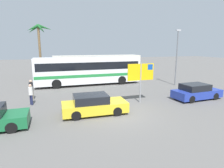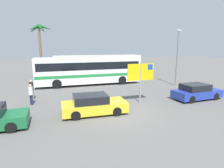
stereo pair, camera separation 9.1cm
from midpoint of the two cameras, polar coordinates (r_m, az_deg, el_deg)
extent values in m
plane|color=#605E5B|center=(12.67, 1.66, -9.13)|extent=(120.00, 120.00, 0.00)
cube|color=white|center=(22.26, -7.20, 4.27)|extent=(11.92, 2.65, 2.90)
cube|color=black|center=(22.20, -7.24, 5.68)|extent=(11.45, 2.68, 0.84)
cube|color=#23843D|center=(22.33, -7.17, 2.97)|extent=(11.80, 2.68, 0.32)
cylinder|color=black|center=(24.53, 0.83, 2.11)|extent=(1.00, 0.28, 1.00)
cylinder|color=black|center=(22.31, 2.83, 1.17)|extent=(1.00, 0.28, 1.00)
cylinder|color=black|center=(23.24, -16.69, 1.12)|extent=(1.00, 0.28, 1.00)
cylinder|color=black|center=(20.87, -16.48, 0.01)|extent=(1.00, 0.28, 1.00)
cube|color=silver|center=(26.60, -4.51, 5.46)|extent=(11.92, 2.65, 2.90)
cube|color=black|center=(26.55, -4.53, 6.65)|extent=(11.45, 2.68, 0.84)
cube|color=#23843D|center=(26.66, -4.49, 4.38)|extent=(11.80, 2.68, 0.32)
cylinder|color=black|center=(28.96, 2.10, 3.53)|extent=(1.00, 0.28, 1.00)
cylinder|color=black|center=(26.75, 3.87, 2.86)|extent=(1.00, 0.28, 1.00)
cylinder|color=black|center=(27.32, -12.63, 2.79)|extent=(1.00, 0.28, 1.00)
cylinder|color=black|center=(24.96, -12.08, 2.02)|extent=(1.00, 0.28, 1.00)
cylinder|color=gray|center=(15.03, 8.40, 0.37)|extent=(0.11, 0.11, 3.20)
cube|color=yellow|center=(14.90, 8.49, 3.58)|extent=(2.20, 0.09, 1.30)
cube|color=#1447A8|center=(15.23, 11.22, 5.06)|extent=(0.44, 0.08, 0.44)
cube|color=yellow|center=(12.68, -5.44, -6.84)|extent=(4.28, 1.90, 0.64)
cube|color=black|center=(12.46, -6.64, -4.39)|extent=(2.25, 1.70, 0.52)
cylinder|color=black|center=(13.78, -0.70, -6.10)|extent=(0.60, 0.18, 0.60)
cylinder|color=black|center=(12.30, 1.40, -8.28)|extent=(0.60, 0.18, 0.60)
cylinder|color=black|center=(13.34, -11.69, -6.93)|extent=(0.60, 0.18, 0.60)
cylinder|color=black|center=(11.80, -10.98, -9.35)|extent=(0.60, 0.18, 0.60)
cylinder|color=black|center=(12.74, -27.04, -8.86)|extent=(0.60, 0.16, 0.60)
cylinder|color=black|center=(11.29, -28.25, -11.52)|extent=(0.60, 0.16, 0.60)
cube|color=#23389E|center=(17.59, 24.02, -2.62)|extent=(4.21, 1.94, 0.64)
cube|color=black|center=(17.30, 23.59, -0.84)|extent=(2.23, 1.70, 0.52)
cylinder|color=black|center=(19.07, 25.02, -2.26)|extent=(0.61, 0.19, 0.60)
cylinder|color=black|center=(18.06, 28.60, -3.30)|extent=(0.61, 0.19, 0.60)
cylinder|color=black|center=(17.33, 19.15, -3.08)|extent=(0.61, 0.19, 0.60)
cylinder|color=black|center=(16.22, 22.73, -4.32)|extent=(0.61, 0.19, 0.60)
cylinder|color=#706656|center=(17.27, -23.47, -3.08)|extent=(0.13, 0.13, 0.82)
cylinder|color=#706656|center=(17.30, -22.89, -3.01)|extent=(0.13, 0.13, 0.82)
cylinder|color=black|center=(17.13, -23.37, -0.67)|extent=(0.32, 0.32, 0.65)
sphere|color=tan|center=(17.06, -23.48, 0.76)|extent=(0.22, 0.22, 0.22)
cylinder|color=#1E2347|center=(15.73, -23.14, -4.47)|extent=(0.13, 0.13, 0.79)
cylinder|color=#1E2347|center=(15.89, -23.45, -4.34)|extent=(0.13, 0.13, 0.79)
cylinder|color=silver|center=(15.64, -23.50, -1.92)|extent=(0.32, 0.32, 0.62)
sphere|color=tan|center=(15.56, -23.62, -0.42)|extent=(0.21, 0.21, 0.21)
cylinder|color=slate|center=(22.65, 18.77, 7.18)|extent=(0.14, 0.14, 6.05)
cube|color=#B2B2B7|center=(22.67, 19.29, 15.06)|extent=(0.56, 0.20, 0.16)
cylinder|color=brown|center=(28.30, -20.95, 8.66)|extent=(0.32, 0.32, 6.94)
cone|color=#195623|center=(28.42, -19.68, 15.70)|extent=(1.85, 0.56, 0.89)
cone|color=#195623|center=(29.06, -20.61, 15.21)|extent=(1.22, 1.78, 1.18)
cone|color=#195623|center=(28.81, -22.70, 14.99)|extent=(1.71, 1.30, 1.28)
cone|color=#195623|center=(27.94, -22.86, 15.30)|extent=(1.71, 1.42, 1.13)
cone|color=#195623|center=(27.64, -20.86, 15.44)|extent=(1.09, 1.81, 1.18)
camera|label=1|loc=(0.05, -90.16, -0.03)|focal=30.33mm
camera|label=2|loc=(0.05, 89.84, 0.03)|focal=30.33mm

